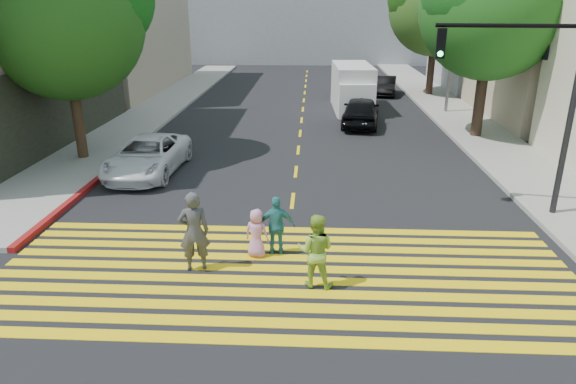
# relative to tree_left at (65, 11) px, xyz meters

# --- Properties ---
(ground) EXTENTS (120.00, 120.00, 0.00)m
(ground) POSITION_rel_tree_left_xyz_m (8.45, -10.13, -5.62)
(ground) COLOR black
(sidewalk_left) EXTENTS (3.00, 40.00, 0.15)m
(sidewalk_left) POSITION_rel_tree_left_xyz_m (-0.05, 11.87, -5.54)
(sidewalk_left) COLOR gray
(sidewalk_left) RESTS_ON ground
(sidewalk_right) EXTENTS (3.00, 60.00, 0.15)m
(sidewalk_right) POSITION_rel_tree_left_xyz_m (16.95, 4.87, -5.54)
(sidewalk_right) COLOR gray
(sidewalk_right) RESTS_ON ground
(curb_red) EXTENTS (0.20, 8.00, 0.16)m
(curb_red) POSITION_rel_tree_left_xyz_m (1.55, -4.13, -5.54)
(curb_red) COLOR maroon
(curb_red) RESTS_ON ground
(crosswalk) EXTENTS (13.40, 5.30, 0.01)m
(crosswalk) POSITION_rel_tree_left_xyz_m (8.45, -8.85, -5.61)
(crosswalk) COLOR yellow
(crosswalk) RESTS_ON ground
(lane_line) EXTENTS (0.12, 34.40, 0.01)m
(lane_line) POSITION_rel_tree_left_xyz_m (8.45, 12.37, -5.61)
(lane_line) COLOR yellow
(lane_line) RESTS_ON ground
(building_left_tan) EXTENTS (12.00, 16.00, 10.00)m
(building_left_tan) POSITION_rel_tree_left_xyz_m (-7.55, 17.87, -0.62)
(building_left_tan) COLOR tan
(building_left_tan) RESTS_ON ground
(building_right_grey) EXTENTS (10.00, 10.00, 10.00)m
(building_right_grey) POSITION_rel_tree_left_xyz_m (23.45, 19.87, -0.62)
(building_right_grey) COLOR gray
(building_right_grey) RESTS_ON ground
(backdrop_block) EXTENTS (30.00, 8.00, 12.00)m
(backdrop_block) POSITION_rel_tree_left_xyz_m (8.45, 37.87, 0.38)
(backdrop_block) COLOR gray
(backdrop_block) RESTS_ON ground
(tree_left) EXTENTS (7.37, 7.26, 8.33)m
(tree_left) POSITION_rel_tree_left_xyz_m (0.00, 0.00, 0.00)
(tree_left) COLOR #3A211A
(tree_left) RESTS_ON ground
(tree_right_far) EXTENTS (6.85, 6.30, 8.89)m
(tree_right_far) POSITION_rel_tree_left_xyz_m (16.93, 15.97, 0.38)
(tree_right_far) COLOR black
(tree_right_far) RESTS_ON ground
(pedestrian_man) EXTENTS (0.80, 0.62, 1.93)m
(pedestrian_man) POSITION_rel_tree_left_xyz_m (6.36, -8.68, -4.65)
(pedestrian_man) COLOR #404041
(pedestrian_man) RESTS_ON ground
(pedestrian_woman) EXTENTS (0.92, 0.77, 1.69)m
(pedestrian_woman) POSITION_rel_tree_left_xyz_m (9.15, -9.28, -4.77)
(pedestrian_woman) COLOR #91BB3D
(pedestrian_woman) RESTS_ON ground
(pedestrian_child) EXTENTS (0.69, 0.55, 1.24)m
(pedestrian_child) POSITION_rel_tree_left_xyz_m (7.72, -7.95, -5.00)
(pedestrian_child) COLOR pink
(pedestrian_child) RESTS_ON ground
(pedestrian_extra) EXTENTS (0.90, 0.41, 1.51)m
(pedestrian_extra) POSITION_rel_tree_left_xyz_m (8.21, -7.78, -4.86)
(pedestrian_extra) COLOR teal
(pedestrian_extra) RESTS_ON ground
(white_sedan) EXTENTS (2.38, 4.88, 1.34)m
(white_sedan) POSITION_rel_tree_left_xyz_m (3.04, -1.55, -4.95)
(white_sedan) COLOR white
(white_sedan) RESTS_ON ground
(dark_car_near) EXTENTS (2.35, 4.63, 1.51)m
(dark_car_near) POSITION_rel_tree_left_xyz_m (11.48, 6.67, -4.86)
(dark_car_near) COLOR black
(dark_car_near) RESTS_ON ground
(silver_car) EXTENTS (2.56, 4.91, 1.36)m
(silver_car) POSITION_rel_tree_left_xyz_m (11.95, 17.99, -4.94)
(silver_car) COLOR #B6B7BC
(silver_car) RESTS_ON ground
(dark_car_parked) EXTENTS (1.90, 3.91, 1.23)m
(dark_car_parked) POSITION_rel_tree_left_xyz_m (13.99, 16.31, -5.00)
(dark_car_parked) COLOR black
(dark_car_parked) RESTS_ON ground
(white_van) EXTENTS (2.27, 5.54, 2.58)m
(white_van) POSITION_rel_tree_left_xyz_m (11.32, 10.74, -4.39)
(white_van) COLOR silver
(white_van) RESTS_ON ground
(traffic_signal) EXTENTS (3.87, 0.78, 5.72)m
(traffic_signal) POSITION_rel_tree_left_xyz_m (15.06, -4.90, -1.92)
(traffic_signal) COLOR black
(traffic_signal) RESTS_ON ground
(street_lamp) EXTENTS (2.11, 0.66, 9.39)m
(street_lamp) POSITION_rel_tree_left_xyz_m (16.38, 10.01, -0.23)
(street_lamp) COLOR slate
(street_lamp) RESTS_ON ground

